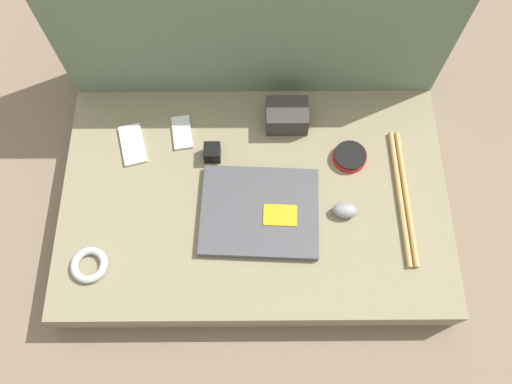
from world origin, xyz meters
The scene contains 12 objects.
ground_plane centered at (0.00, 0.00, 0.00)m, with size 8.00×8.00×0.00m, color #7A6651.
couch_seat centered at (0.00, 0.00, 0.06)m, with size 1.07×0.68×0.12m.
couch_backrest centered at (0.00, 0.44, 0.25)m, with size 1.07×0.20×0.51m.
laptop centered at (0.01, -0.05, 0.13)m, with size 0.33×0.27×0.03m.
computer_mouse centered at (0.24, -0.05, 0.14)m, with size 0.07×0.05×0.04m.
speaker_puck centered at (0.27, 0.11, 0.13)m, with size 0.09×0.09×0.02m.
phone_silver centered at (-0.21, 0.20, 0.12)m, with size 0.07×0.11×0.01m.
phone_black centered at (-0.35, 0.16, 0.12)m, with size 0.09×0.14×0.01m.
camera_pouch centered at (0.09, 0.23, 0.15)m, with size 0.12×0.09×0.07m.
charger_brick centered at (-0.12, 0.12, 0.14)m, with size 0.05×0.05×0.04m.
cable_coil centered at (-0.43, -0.20, 0.13)m, with size 0.10×0.10×0.02m.
drumstick_pair centered at (0.41, -0.01, 0.12)m, with size 0.04×0.40×0.02m.
Camera 1 is at (-0.00, -0.53, 1.39)m, focal length 35.00 mm.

